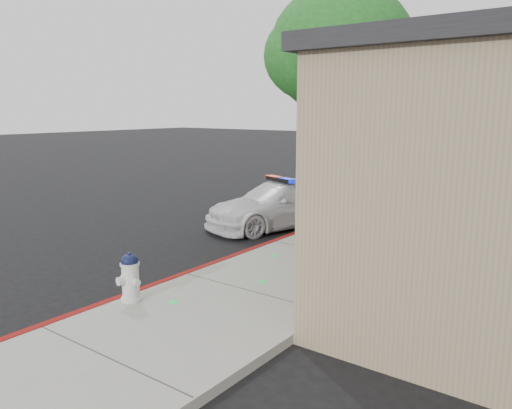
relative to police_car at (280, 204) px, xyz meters
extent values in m
plane|color=black|center=(1.03, -4.92, -0.65)|extent=(120.00, 120.00, 0.00)
cube|color=gray|center=(2.63, -1.92, -0.58)|extent=(3.20, 60.00, 0.15)
cube|color=maroon|center=(1.09, -1.92, -0.57)|extent=(0.14, 60.00, 0.16)
cube|color=black|center=(4.20, -3.92, 1.30)|extent=(0.08, 1.48, 1.68)
cube|color=black|center=(4.20, -0.92, 1.30)|extent=(0.08, 1.48, 1.68)
cube|color=black|center=(4.20, 2.08, 1.30)|extent=(0.08, 1.48, 1.68)
cube|color=black|center=(4.20, 5.08, 1.30)|extent=(0.08, 1.48, 1.68)
cube|color=black|center=(4.20, 8.08, 1.30)|extent=(0.08, 1.48, 1.68)
imported|color=silver|center=(0.00, 0.00, 0.00)|extent=(3.22, 4.81, 1.29)
cube|color=black|center=(0.00, 0.00, 0.70)|extent=(1.22, 0.67, 0.10)
cube|color=red|center=(-0.30, 0.11, 0.71)|extent=(0.57, 0.40, 0.11)
cube|color=#0C1DD5|center=(0.30, -0.11, 0.71)|extent=(0.57, 0.40, 0.11)
cylinder|color=silver|center=(1.38, -6.46, -0.47)|extent=(0.34, 0.34, 0.06)
cylinder|color=silver|center=(1.38, -6.46, -0.16)|extent=(0.28, 0.28, 0.55)
cylinder|color=silver|center=(1.38, -6.46, 0.13)|extent=(0.32, 0.32, 0.04)
ellipsoid|color=#0E1434|center=(1.38, -6.46, 0.19)|extent=(0.29, 0.29, 0.22)
cylinder|color=#0E1434|center=(1.38, -6.46, 0.29)|extent=(0.07, 0.07, 0.06)
cylinder|color=silver|center=(1.21, -6.43, -0.14)|extent=(0.14, 0.13, 0.11)
cylinder|color=silver|center=(1.55, -6.48, -0.14)|extent=(0.14, 0.13, 0.11)
cylinder|color=silver|center=(1.36, -6.62, -0.12)|extent=(0.16, 0.14, 0.14)
cylinder|color=black|center=(2.21, -0.86, 1.32)|extent=(0.26, 0.26, 3.64)
ellipsoid|color=#1A5119|center=(2.21, -0.86, 4.05)|extent=(3.23, 3.23, 2.75)
ellipsoid|color=#1A5119|center=(2.75, -0.62, 3.74)|extent=(2.43, 2.43, 2.06)
ellipsoid|color=#1A5119|center=(1.77, -1.11, 3.84)|extent=(2.53, 2.53, 2.15)
cylinder|color=black|center=(1.75, 0.03, 1.20)|extent=(0.24, 0.24, 3.39)
ellipsoid|color=#234D18|center=(1.75, 0.03, 3.72)|extent=(2.84, 2.84, 2.42)
ellipsoid|color=#234D18|center=(2.17, 0.20, 3.44)|extent=(2.29, 2.29, 1.95)
ellipsoid|color=#234D18|center=(1.34, -0.05, 3.53)|extent=(2.20, 2.20, 1.87)
cylinder|color=black|center=(1.78, 5.32, 1.33)|extent=(0.27, 0.27, 3.67)
ellipsoid|color=#1C5A1E|center=(1.78, 5.32, 4.11)|extent=(3.14, 3.14, 2.67)
ellipsoid|color=#1C5A1E|center=(2.34, 5.34, 3.79)|extent=(2.41, 2.41, 2.05)
ellipsoid|color=#1C5A1E|center=(1.38, 5.13, 3.90)|extent=(2.51, 2.51, 2.14)
camera|label=1|loc=(7.76, -11.52, 2.63)|focal=35.09mm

